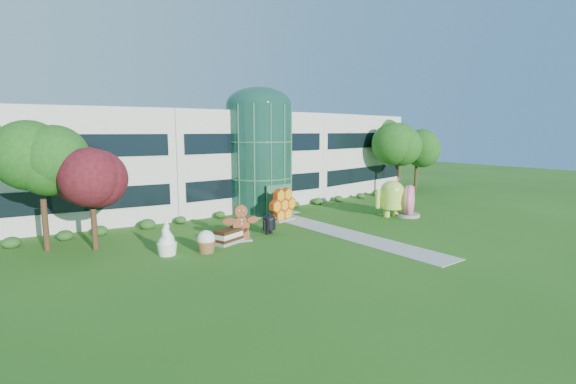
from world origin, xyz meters
TOP-DOWN VIEW (x-y plane):
  - ground at (0.00, 0.00)m, footprint 140.00×140.00m
  - building at (0.00, 18.00)m, footprint 46.00×15.00m
  - atrium at (0.00, 12.00)m, footprint 6.00×6.00m
  - walkway at (0.00, 2.00)m, footprint 2.40×20.00m
  - tree_red at (-15.50, 7.50)m, footprint 4.00×4.00m
  - trees_backdrop at (0.00, 13.00)m, footprint 52.00×8.00m
  - android_green at (7.74, 2.72)m, footprint 3.90×3.30m
  - android_black at (-4.38, 4.11)m, footprint 1.78×1.50m
  - donut at (8.88, 1.90)m, footprint 3.01×2.54m
  - gingerbread at (-7.01, 3.71)m, footprint 2.94×1.80m
  - ice_cream_sandwich at (-8.00, 3.68)m, footprint 2.40×1.73m
  - honeycomb at (-0.87, 7.17)m, footprint 3.33×1.83m
  - froyo at (-12.32, 3.55)m, footprint 1.58×1.58m
  - cupcake at (-10.19, 2.57)m, footprint 1.45×1.45m

SIDE VIEW (x-z plane):
  - ground at x=0.00m, z-range 0.00..0.00m
  - walkway at x=0.00m, z-range 0.00..0.04m
  - ice_cream_sandwich at x=-8.00m, z-range 0.00..0.96m
  - cupcake at x=-10.19m, z-range 0.00..1.42m
  - android_black at x=-4.38m, z-range 0.00..1.73m
  - froyo at x=-12.32m, z-range 0.00..2.19m
  - honeycomb at x=-0.87m, z-range 0.00..2.48m
  - gingerbread at x=-7.01m, z-range 0.00..2.55m
  - donut at x=8.88m, z-range 0.00..2.84m
  - android_green at x=7.74m, z-range 0.00..3.75m
  - tree_red at x=-15.50m, z-range 0.00..6.00m
  - trees_backdrop at x=0.00m, z-range 0.00..8.40m
  - building at x=0.00m, z-range 0.00..9.30m
  - atrium at x=0.00m, z-range 0.00..9.80m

